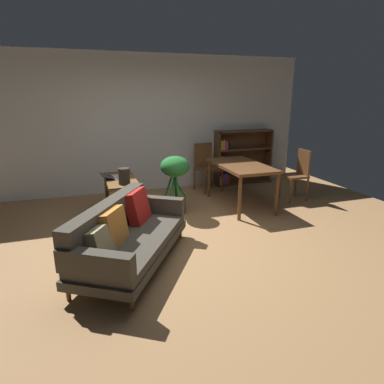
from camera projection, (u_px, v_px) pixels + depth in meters
The scene contains 11 objects.
ground_plane at pixel (183, 240), 4.51m from camera, with size 8.16×8.16×0.00m, color #A87A4C.
back_wall_panel at pixel (144, 124), 6.58m from camera, with size 6.80×0.10×2.70m, color silver.
fabric_couch at pixel (126, 234), 3.83m from camera, with size 1.64×1.97×0.75m.
media_console at pixel (122, 199), 5.28m from camera, with size 0.47×1.09×0.64m.
open_laptop at pixel (115, 177), 5.27m from camera, with size 0.43×0.35×0.08m.
desk_speaker at pixel (124, 176), 4.89m from camera, with size 0.17×0.17×0.24m.
potted_floor_plant at pixel (175, 177), 5.40m from camera, with size 0.48×0.49×0.97m.
dining_table at pixel (241, 168), 5.74m from camera, with size 0.77×1.42×0.76m.
dining_chair_near at pixel (298, 172), 6.14m from camera, with size 0.40×0.40×0.95m.
dining_chair_far at pixel (206, 165), 6.77m from camera, with size 0.53×0.53×0.97m.
bookshelf at pixel (239, 158), 7.28m from camera, with size 1.29×0.30×1.19m.
Camera 1 is at (-1.20, -3.96, 1.93)m, focal length 30.65 mm.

